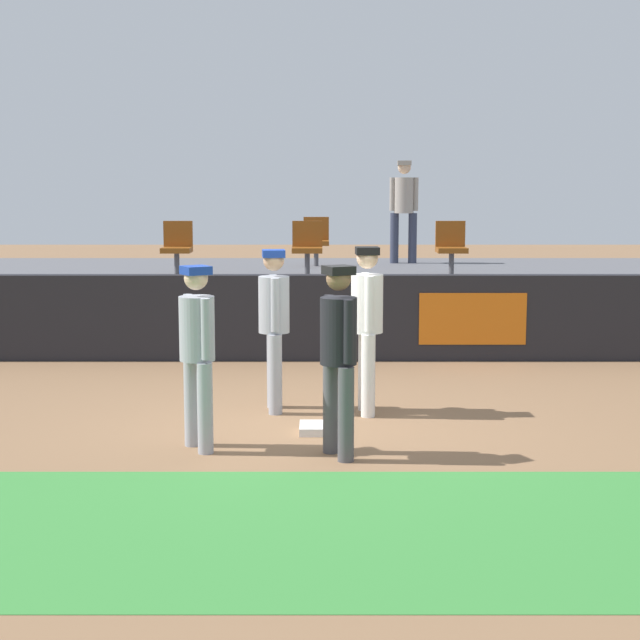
{
  "coord_description": "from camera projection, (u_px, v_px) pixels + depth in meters",
  "views": [
    {
      "loc": [
        0.06,
        -9.55,
        2.48
      ],
      "look_at": [
        0.05,
        0.9,
        1.0
      ],
      "focal_mm": 54.17,
      "sensor_mm": 36.0,
      "label": 1
    }
  ],
  "objects": [
    {
      "name": "seat_front_right",
      "position": [
        452.0,
        245.0,
        14.9
      ],
      "size": [
        0.46,
        0.44,
        0.84
      ],
      "color": "#4C4C51",
      "rests_on": "bleacher_platform"
    },
    {
      "name": "player_umpire",
      "position": [
        339.0,
        347.0,
        8.69
      ],
      "size": [
        0.44,
        0.45,
        1.76
      ],
      "rotation": [
        0.0,
        0.0,
        -1.14
      ],
      "color": "#4C4C51",
      "rests_on": "ground_plane"
    },
    {
      "name": "bleacher_platform",
      "position": [
        317.0,
        301.0,
        16.16
      ],
      "size": [
        18.0,
        4.8,
        1.07
      ],
      "primitive_type": "cube",
      "color": "#59595E",
      "rests_on": "ground_plane"
    },
    {
      "name": "seat_front_left",
      "position": [
        178.0,
        245.0,
        14.9
      ],
      "size": [
        0.45,
        0.44,
        0.84
      ],
      "color": "#4C4C51",
      "rests_on": "bleacher_platform"
    },
    {
      "name": "player_fielder_home",
      "position": [
        368.0,
        318.0,
        10.38
      ],
      "size": [
        0.36,
        0.57,
        1.81
      ],
      "rotation": [
        0.0,
        0.0,
        -1.51
      ],
      "color": "white",
      "rests_on": "ground_plane"
    },
    {
      "name": "field_wall",
      "position": [
        317.0,
        318.0,
        13.6
      ],
      "size": [
        18.0,
        0.26,
        1.21
      ],
      "color": "black",
      "rests_on": "ground_plane"
    },
    {
      "name": "ground_plane",
      "position": [
        315.0,
        430.0,
        9.8
      ],
      "size": [
        60.0,
        60.0,
        0.0
      ],
      "primitive_type": "plane",
      "color": "#846042"
    },
    {
      "name": "spectator_hooded",
      "position": [
        404.0,
        204.0,
        17.15
      ],
      "size": [
        0.51,
        0.36,
        1.81
      ],
      "rotation": [
        0.0,
        0.0,
        3.09
      ],
      "color": "#33384C",
      "rests_on": "bleacher_platform"
    },
    {
      "name": "player_runner_visitor",
      "position": [
        275.0,
        318.0,
        10.49
      ],
      "size": [
        0.37,
        0.5,
        1.77
      ],
      "rotation": [
        0.0,
        0.0,
        -1.47
      ],
      "color": "#9EA3AD",
      "rests_on": "ground_plane"
    },
    {
      "name": "seat_back_center",
      "position": [
        317.0,
        239.0,
        16.68
      ],
      "size": [
        0.44,
        0.44,
        0.84
      ],
      "color": "#4C4C51",
      "rests_on": "bleacher_platform"
    },
    {
      "name": "player_coach_visitor",
      "position": [
        198.0,
        344.0,
        8.94
      ],
      "size": [
        0.45,
        0.45,
        1.73
      ],
      "rotation": [
        0.0,
        0.0,
        -1.03
      ],
      "color": "#9EA3AD",
      "rests_on": "ground_plane"
    },
    {
      "name": "seat_front_center",
      "position": [
        308.0,
        245.0,
        14.9
      ],
      "size": [
        0.47,
        0.44,
        0.84
      ],
      "color": "#4C4C51",
      "rests_on": "bleacher_platform"
    },
    {
      "name": "first_base",
      "position": [
        320.0,
        428.0,
        9.7
      ],
      "size": [
        0.4,
        0.4,
        0.08
      ],
      "primitive_type": "cube",
      "color": "white",
      "rests_on": "ground_plane"
    },
    {
      "name": "grass_foreground_strip",
      "position": [
        312.0,
        529.0,
        6.97
      ],
      "size": [
        18.0,
        2.8,
        0.01
      ],
      "primitive_type": "cube",
      "color": "#388438",
      "rests_on": "ground_plane"
    }
  ]
}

